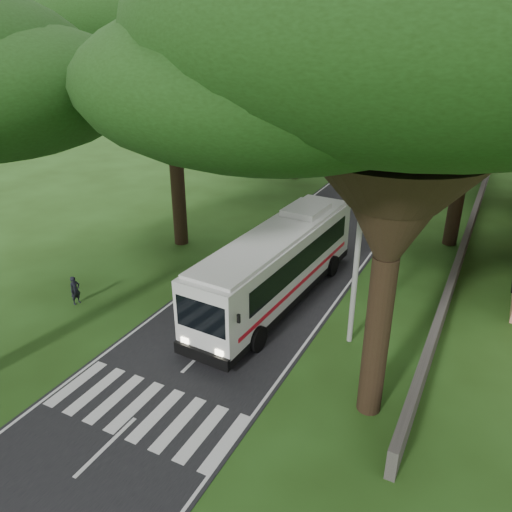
{
  "coord_description": "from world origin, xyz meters",
  "views": [
    {
      "loc": [
        10.43,
        -13.1,
        13.13
      ],
      "look_at": [
        -0.4,
        8.09,
        2.2
      ],
      "focal_mm": 35.0,
      "sensor_mm": 36.0,
      "label": 1
    }
  ],
  "objects_px": {
    "pole_far": "(465,119)",
    "coach_bus": "(278,264)",
    "pole_near": "(357,258)",
    "pedestrian": "(75,290)",
    "pole_mid": "(434,158)",
    "distant_car_a": "(366,157)",
    "distant_car_c": "(442,121)",
    "distant_car_b": "(411,134)"
  },
  "relations": [
    {
      "from": "coach_bus",
      "to": "distant_car_b",
      "type": "xyz_separation_m",
      "value": [
        -2.11,
        45.12,
        -1.38
      ]
    },
    {
      "from": "pole_far",
      "to": "distant_car_b",
      "type": "height_order",
      "value": "pole_far"
    },
    {
      "from": "pole_far",
      "to": "distant_car_c",
      "type": "distance_m",
      "value": 20.07
    },
    {
      "from": "pole_near",
      "to": "pedestrian",
      "type": "distance_m",
      "value": 14.48
    },
    {
      "from": "coach_bus",
      "to": "distant_car_a",
      "type": "bearing_deg",
      "value": 100.55
    },
    {
      "from": "pedestrian",
      "to": "pole_near",
      "type": "bearing_deg",
      "value": -68.18
    },
    {
      "from": "distant_car_b",
      "to": "pedestrian",
      "type": "bearing_deg",
      "value": -117.15
    },
    {
      "from": "pole_mid",
      "to": "distant_car_a",
      "type": "relative_size",
      "value": 1.97
    },
    {
      "from": "pole_mid",
      "to": "distant_car_c",
      "type": "distance_m",
      "value": 39.64
    },
    {
      "from": "distant_car_a",
      "to": "pedestrian",
      "type": "distance_m",
      "value": 36.18
    },
    {
      "from": "distant_car_b",
      "to": "pedestrian",
      "type": "relative_size",
      "value": 2.74
    },
    {
      "from": "distant_car_a",
      "to": "distant_car_b",
      "type": "bearing_deg",
      "value": -89.8
    },
    {
      "from": "pole_mid",
      "to": "coach_bus",
      "type": "bearing_deg",
      "value": -104.2
    },
    {
      "from": "pole_far",
      "to": "distant_car_a",
      "type": "distance_m",
      "value": 11.77
    },
    {
      "from": "distant_car_a",
      "to": "pedestrian",
      "type": "relative_size",
      "value": 2.63
    },
    {
      "from": "pole_near",
      "to": "distant_car_c",
      "type": "bearing_deg",
      "value": 94.54
    },
    {
      "from": "distant_car_c",
      "to": "pedestrian",
      "type": "bearing_deg",
      "value": 83.58
    },
    {
      "from": "pedestrian",
      "to": "coach_bus",
      "type": "bearing_deg",
      "value": -51.99
    },
    {
      "from": "distant_car_a",
      "to": "distant_car_c",
      "type": "height_order",
      "value": "distant_car_c"
    },
    {
      "from": "coach_bus",
      "to": "pole_near",
      "type": "bearing_deg",
      "value": -19.77
    },
    {
      "from": "pole_near",
      "to": "pole_mid",
      "type": "bearing_deg",
      "value": 90.0
    },
    {
      "from": "distant_car_b",
      "to": "distant_car_c",
      "type": "bearing_deg",
      "value": 61.57
    },
    {
      "from": "distant_car_a",
      "to": "pedestrian",
      "type": "height_order",
      "value": "pedestrian"
    },
    {
      "from": "distant_car_a",
      "to": "pole_far",
      "type": "bearing_deg",
      "value": -131.69
    },
    {
      "from": "pole_near",
      "to": "distant_car_b",
      "type": "bearing_deg",
      "value": 98.08
    },
    {
      "from": "pole_near",
      "to": "pole_mid",
      "type": "relative_size",
      "value": 1.0
    },
    {
      "from": "pole_far",
      "to": "coach_bus",
      "type": "bearing_deg",
      "value": -96.85
    },
    {
      "from": "distant_car_b",
      "to": "distant_car_c",
      "type": "height_order",
      "value": "distant_car_c"
    },
    {
      "from": "coach_bus",
      "to": "pedestrian",
      "type": "bearing_deg",
      "value": -147.54
    },
    {
      "from": "distant_car_a",
      "to": "distant_car_b",
      "type": "relative_size",
      "value": 0.96
    },
    {
      "from": "pole_mid",
      "to": "pedestrian",
      "type": "xyz_separation_m",
      "value": [
        -13.71,
        -23.17,
        -3.41
      ]
    },
    {
      "from": "pole_mid",
      "to": "distant_car_b",
      "type": "xyz_separation_m",
      "value": [
        -6.68,
        27.06,
        -3.45
      ]
    },
    {
      "from": "pole_near",
      "to": "pedestrian",
      "type": "relative_size",
      "value": 5.19
    },
    {
      "from": "pole_mid",
      "to": "distant_car_b",
      "type": "height_order",
      "value": "pole_mid"
    },
    {
      "from": "pole_near",
      "to": "pole_far",
      "type": "height_order",
      "value": "same"
    },
    {
      "from": "pole_near",
      "to": "pedestrian",
      "type": "height_order",
      "value": "pole_near"
    },
    {
      "from": "pole_far",
      "to": "coach_bus",
      "type": "xyz_separation_m",
      "value": [
        -4.57,
        -38.06,
        -2.07
      ]
    },
    {
      "from": "pole_near",
      "to": "distant_car_a",
      "type": "bearing_deg",
      "value": 104.6
    },
    {
      "from": "pole_far",
      "to": "distant_car_b",
      "type": "distance_m",
      "value": 10.32
    },
    {
      "from": "pole_far",
      "to": "pedestrian",
      "type": "bearing_deg",
      "value": -107.62
    },
    {
      "from": "pole_near",
      "to": "pedestrian",
      "type": "xyz_separation_m",
      "value": [
        -13.71,
        -3.17,
        -3.41
      ]
    },
    {
      "from": "distant_car_a",
      "to": "pedestrian",
      "type": "xyz_separation_m",
      "value": [
        -5.21,
        -35.8,
        0.05
      ]
    }
  ]
}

